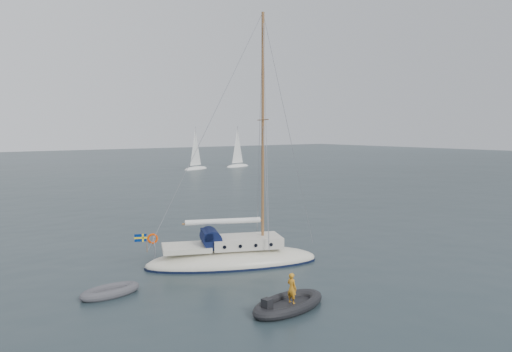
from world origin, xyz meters
TOP-DOWN VIEW (x-y plane):
  - ground at (0.00, 0.00)m, footprint 300.00×300.00m
  - sailboat at (-2.97, -1.38)m, footprint 10.11×3.03m
  - dinghy at (-10.30, -2.30)m, footprint 2.88×1.30m
  - rib at (-4.94, -8.42)m, footprint 3.98×1.81m
  - distant_yacht_c at (27.39, 55.60)m, footprint 6.23×3.32m
  - distant_yacht_b at (37.02, 56.07)m, footprint 6.30×3.36m

SIDE VIEW (x-z plane):
  - ground at x=0.00m, z-range 0.00..0.00m
  - dinghy at x=-10.30m, z-range -0.03..0.39m
  - rib at x=-4.94m, z-range -0.52..1.00m
  - sailboat at x=-2.97m, z-range -6.11..8.29m
  - distant_yacht_c at x=27.39m, z-range -0.60..7.65m
  - distant_yacht_b at x=37.02m, z-range -0.61..7.74m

